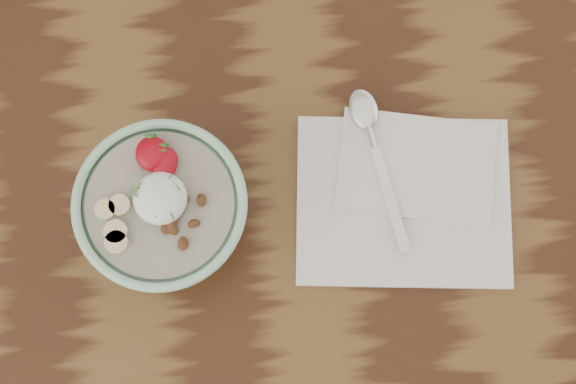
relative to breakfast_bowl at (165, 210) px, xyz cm
name	(u,v)px	position (x,y,z in cm)	size (l,w,h in cm)	color
table	(219,199)	(4.71, 3.80, -15.45)	(160.00, 90.00, 75.00)	#351B0D
breakfast_bowl	(165,210)	(0.00, 0.00, 0.00)	(18.02, 18.02, 12.29)	#9ED5B0
napkin	(406,194)	(26.65, 0.38, -5.53)	(26.11, 22.48, 1.48)	white
spoon	(370,131)	(23.26, 7.75, -4.24)	(5.43, 19.55, 1.02)	silver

